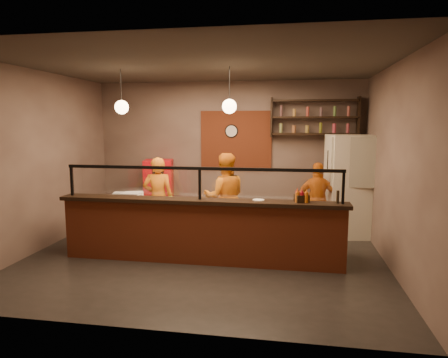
% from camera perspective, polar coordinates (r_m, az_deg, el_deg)
% --- Properties ---
extents(floor, '(6.00, 6.00, 0.00)m').
position_cam_1_polar(floor, '(6.99, -2.83, -11.02)').
color(floor, black).
rests_on(floor, ground).
extents(ceiling, '(6.00, 6.00, 0.00)m').
position_cam_1_polar(ceiling, '(6.68, -3.02, 15.94)').
color(ceiling, '#3D362F').
rests_on(ceiling, wall_back).
extents(wall_back, '(6.00, 0.00, 6.00)m').
position_cam_1_polar(wall_back, '(9.09, 0.49, 3.71)').
color(wall_back, '#776257').
rests_on(wall_back, floor).
extents(wall_left, '(0.00, 5.00, 5.00)m').
position_cam_1_polar(wall_left, '(7.86, -24.83, 2.32)').
color(wall_left, '#776257').
rests_on(wall_left, floor).
extents(wall_right, '(0.00, 5.00, 5.00)m').
position_cam_1_polar(wall_right, '(6.68, 23.12, 1.55)').
color(wall_right, '#776257').
rests_on(wall_right, floor).
extents(wall_front, '(6.00, 0.00, 6.00)m').
position_cam_1_polar(wall_front, '(4.26, -10.19, -1.21)').
color(wall_front, '#776257').
rests_on(wall_front, floor).
extents(brick_patch, '(1.60, 0.04, 1.30)m').
position_cam_1_polar(brick_patch, '(9.02, 1.72, 5.58)').
color(brick_patch, '#983F21').
rests_on(brick_patch, wall_back).
extents(service_counter, '(4.60, 0.25, 1.00)m').
position_cam_1_polar(service_counter, '(6.56, -3.42, -7.72)').
color(service_counter, '#983F21').
rests_on(service_counter, floor).
extents(counter_ledge, '(4.70, 0.37, 0.06)m').
position_cam_1_polar(counter_ledge, '(6.44, -3.46, -3.17)').
color(counter_ledge, black).
rests_on(counter_ledge, service_counter).
extents(worktop_cabinet, '(4.60, 0.75, 0.85)m').
position_cam_1_polar(worktop_cabinet, '(7.05, -2.50, -7.23)').
color(worktop_cabinet, gray).
rests_on(worktop_cabinet, floor).
extents(worktop, '(4.60, 0.75, 0.05)m').
position_cam_1_polar(worktop, '(6.95, -2.52, -3.65)').
color(worktop, white).
rests_on(worktop, worktop_cabinet).
extents(sneeze_guard, '(4.50, 0.05, 0.52)m').
position_cam_1_polar(sneeze_guard, '(6.38, -3.48, -0.17)').
color(sneeze_guard, white).
rests_on(sneeze_guard, counter_ledge).
extents(wall_shelving, '(1.84, 0.28, 0.85)m').
position_cam_1_polar(wall_shelving, '(8.79, 12.77, 8.59)').
color(wall_shelving, black).
rests_on(wall_shelving, wall_back).
extents(wall_clock, '(0.30, 0.04, 0.30)m').
position_cam_1_polar(wall_clock, '(9.01, 1.08, 6.85)').
color(wall_clock, black).
rests_on(wall_clock, wall_back).
extents(pendant_left, '(0.24, 0.24, 0.77)m').
position_cam_1_polar(pendant_left, '(7.28, -14.41, 9.92)').
color(pendant_left, black).
rests_on(pendant_left, ceiling).
extents(pendant_right, '(0.24, 0.24, 0.77)m').
position_cam_1_polar(pendant_right, '(6.74, 0.77, 10.34)').
color(pendant_right, black).
rests_on(pendant_right, ceiling).
extents(cook_left, '(0.66, 0.50, 1.63)m').
position_cam_1_polar(cook_left, '(7.92, -9.38, -2.77)').
color(cook_left, orange).
rests_on(cook_left, floor).
extents(cook_mid, '(0.96, 0.83, 1.71)m').
position_cam_1_polar(cook_mid, '(7.74, 0.11, -2.59)').
color(cook_mid, orange).
rests_on(cook_mid, floor).
extents(cook_right, '(0.90, 0.39, 1.52)m').
position_cam_1_polar(cook_right, '(8.06, 13.26, -3.08)').
color(cook_right, '#C55E12').
rests_on(cook_right, floor).
extents(fridge, '(0.97, 0.92, 2.05)m').
position_cam_1_polar(fridge, '(8.41, 17.45, -0.95)').
color(fridge, beige).
rests_on(fridge, floor).
extents(red_cooler, '(0.73, 0.69, 1.46)m').
position_cam_1_polar(red_cooler, '(9.23, -9.27, -1.79)').
color(red_cooler, red).
rests_on(red_cooler, floor).
extents(pizza_dough, '(0.71, 0.71, 0.01)m').
position_cam_1_polar(pizza_dough, '(6.94, -2.03, -3.39)').
color(pizza_dough, white).
rests_on(pizza_dough, worktop).
extents(prep_tub_a, '(0.33, 0.29, 0.15)m').
position_cam_1_polar(prep_tub_a, '(7.38, -14.39, -2.43)').
color(prep_tub_a, silver).
rests_on(prep_tub_a, worktop).
extents(prep_tub_b, '(0.37, 0.33, 0.16)m').
position_cam_1_polar(prep_tub_b, '(7.30, -12.75, -2.44)').
color(prep_tub_b, silver).
rests_on(prep_tub_b, worktop).
extents(prep_tub_c, '(0.34, 0.28, 0.17)m').
position_cam_1_polar(prep_tub_c, '(7.19, -13.05, -2.58)').
color(prep_tub_c, white).
rests_on(prep_tub_c, worktop).
extents(rolling_pin, '(0.34, 0.25, 0.06)m').
position_cam_1_polar(rolling_pin, '(7.29, -8.80, -2.73)').
color(rolling_pin, '#CDD323').
rests_on(rolling_pin, worktop).
extents(condiment_caddy, '(0.25, 0.22, 0.11)m').
position_cam_1_polar(condiment_caddy, '(6.31, 11.04, -2.73)').
color(condiment_caddy, black).
rests_on(condiment_caddy, counter_ledge).
extents(pepper_mill, '(0.05, 0.05, 0.19)m').
position_cam_1_polar(pepper_mill, '(6.34, 15.94, -2.47)').
color(pepper_mill, black).
rests_on(pepper_mill, counter_ledge).
extents(small_plate, '(0.22, 0.22, 0.01)m').
position_cam_1_polar(small_plate, '(6.35, 4.94, -3.01)').
color(small_plate, white).
rests_on(small_plate, counter_ledge).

